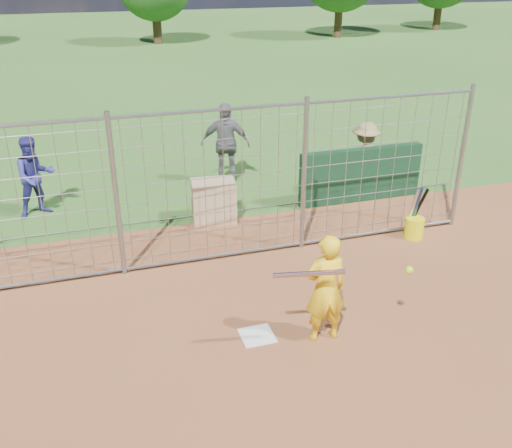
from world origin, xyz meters
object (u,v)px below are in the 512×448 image
object	(u,v)px
batter	(325,289)
equipment_bin	(214,201)
bystander_b	(225,144)
bystander_c	(364,159)
bystander_a	(35,176)
bucket_with_bats	(414,225)

from	to	relation	value
batter	equipment_bin	size ratio (longest dim) A/B	1.88
bystander_b	bystander_c	xyz separation A→B (m)	(2.55, -1.49, -0.12)
batter	bystander_a	world-z (taller)	bystander_a
equipment_bin	bucket_with_bats	xyz separation A→B (m)	(3.22, -1.75, -0.15)
bystander_c	bystander_a	bearing A→B (deg)	-19.12
batter	bystander_a	bearing A→B (deg)	-55.35
bystander_b	bystander_c	bearing A→B (deg)	-10.90
bystander_c	bucket_with_bats	bearing A→B (deg)	78.04
bucket_with_bats	batter	bearing A→B (deg)	-140.56
bystander_a	bystander_c	bearing A→B (deg)	-28.05
bystander_a	bucket_with_bats	xyz separation A→B (m)	(6.36, -3.07, -0.53)
bystander_a	equipment_bin	size ratio (longest dim) A/B	1.94
bystander_c	bystander_b	bearing A→B (deg)	-40.72
bystander_a	bucket_with_bats	size ratio (longest dim) A/B	1.60
bystander_c	bucket_with_bats	xyz separation A→B (m)	(-0.05, -2.10, -0.53)
batter	bucket_with_bats	size ratio (longest dim) A/B	1.55
batter	equipment_bin	distance (m)	4.04
batter	bystander_b	world-z (taller)	bystander_b
equipment_bin	bystander_c	bearing A→B (deg)	12.54
bystander_b	bystander_c	size ratio (longest dim) A/B	1.16
bystander_a	bystander_c	size ratio (longest dim) A/B	1.00
bucket_with_bats	bystander_c	bearing A→B (deg)	88.55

